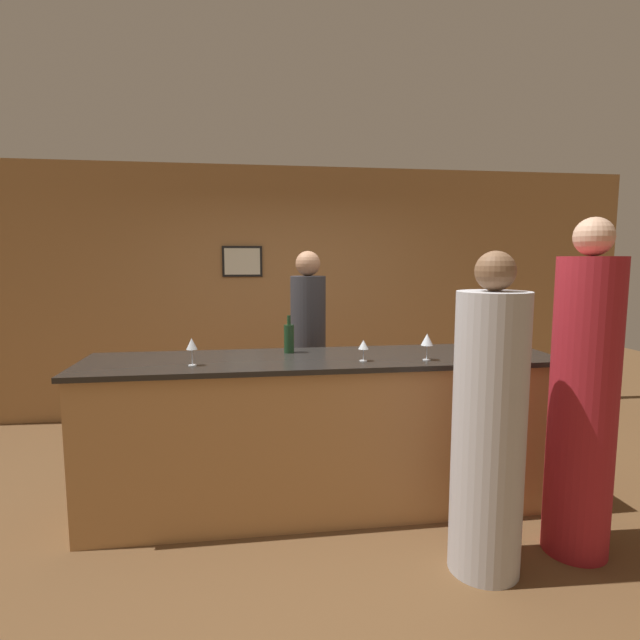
% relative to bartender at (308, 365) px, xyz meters
% --- Properties ---
extents(ground_plane, '(14.00, 14.00, 0.00)m').
position_rel_bartender_xyz_m(ground_plane, '(0.01, -0.75, -0.87)').
color(ground_plane, brown).
extents(back_wall, '(8.00, 0.08, 2.80)m').
position_rel_bartender_xyz_m(back_wall, '(0.01, 1.53, 0.53)').
color(back_wall, '#A37547').
rests_on(back_wall, ground_plane).
extents(bar_counter, '(3.29, 0.79, 1.09)m').
position_rel_bartender_xyz_m(bar_counter, '(0.01, -0.75, -0.32)').
color(bar_counter, '#B27F4C').
rests_on(bar_counter, ground_plane).
extents(bartender, '(0.30, 0.30, 1.84)m').
position_rel_bartender_xyz_m(bartender, '(0.00, 0.00, 0.00)').
color(bartender, '#2D2D33').
rests_on(bartender, ground_plane).
extents(guest_0, '(0.40, 0.40, 1.82)m').
position_rel_bartender_xyz_m(guest_0, '(0.82, -1.63, -0.04)').
color(guest_0, '#B2B2B7').
rests_on(guest_0, ground_plane).
extents(guest_1, '(0.38, 0.38, 2.01)m').
position_rel_bartender_xyz_m(guest_1, '(1.45, -1.54, 0.07)').
color(guest_1, maroon).
rests_on(guest_1, ground_plane).
extents(wine_bottle_0, '(0.07, 0.07, 0.28)m').
position_rel_bartender_xyz_m(wine_bottle_0, '(-0.21, -0.55, 0.33)').
color(wine_bottle_0, '#19381E').
rests_on(wine_bottle_0, bar_counter).
extents(wine_glass_0, '(0.06, 0.06, 0.16)m').
position_rel_bartender_xyz_m(wine_glass_0, '(1.29, -1.01, 0.34)').
color(wine_glass_0, silver).
rests_on(wine_glass_0, bar_counter).
extents(wine_glass_1, '(0.07, 0.07, 0.18)m').
position_rel_bartender_xyz_m(wine_glass_1, '(-0.86, -0.91, 0.36)').
color(wine_glass_1, silver).
rests_on(wine_glass_1, bar_counter).
extents(wine_glass_2, '(0.08, 0.08, 0.18)m').
position_rel_bartender_xyz_m(wine_glass_2, '(0.70, -0.96, 0.36)').
color(wine_glass_2, silver).
rests_on(wine_glass_2, bar_counter).
extents(wine_glass_3, '(0.07, 0.07, 0.14)m').
position_rel_bartender_xyz_m(wine_glass_3, '(0.26, -0.93, 0.33)').
color(wine_glass_3, silver).
rests_on(wine_glass_3, bar_counter).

